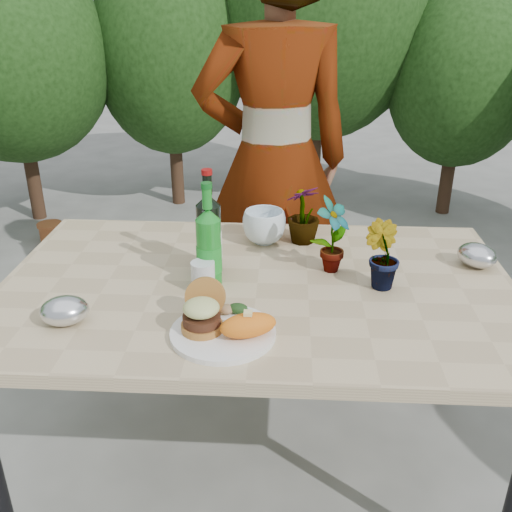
# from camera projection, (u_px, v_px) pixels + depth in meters

# --- Properties ---
(ground) EXTENTS (80.00, 80.00, 0.00)m
(ground) POSITION_uv_depth(u_px,v_px,m) (257.00, 464.00, 2.09)
(ground) COLOR slate
(ground) RESTS_ON ground
(patio_table) EXTENTS (1.60, 1.00, 0.75)m
(patio_table) POSITION_uv_depth(u_px,v_px,m) (257.00, 299.00, 1.80)
(patio_table) COLOR tan
(patio_table) RESTS_ON ground
(shrub_hedge) EXTENTS (6.92, 5.26, 2.30)m
(shrub_hedge) POSITION_uv_depth(u_px,v_px,m) (284.00, 76.00, 3.07)
(shrub_hedge) COLOR #382316
(shrub_hedge) RESTS_ON ground
(dinner_plate) EXTENTS (0.28, 0.28, 0.01)m
(dinner_plate) POSITION_uv_depth(u_px,v_px,m) (223.00, 333.00, 1.50)
(dinner_plate) COLOR white
(dinner_plate) RESTS_ON patio_table
(burger_stack) EXTENTS (0.11, 0.16, 0.11)m
(burger_stack) POSITION_uv_depth(u_px,v_px,m) (203.00, 311.00, 1.50)
(burger_stack) COLOR #B7722D
(burger_stack) RESTS_ON dinner_plate
(sweet_potato) EXTENTS (0.17, 0.12, 0.06)m
(sweet_potato) POSITION_uv_depth(u_px,v_px,m) (248.00, 325.00, 1.46)
(sweet_potato) COLOR orange
(sweet_potato) RESTS_ON dinner_plate
(grilled_veg) EXTENTS (0.08, 0.05, 0.03)m
(grilled_veg) POSITION_uv_depth(u_px,v_px,m) (233.00, 309.00, 1.58)
(grilled_veg) COLOR olive
(grilled_veg) RESTS_ON dinner_plate
(wine_bottle) EXTENTS (0.08, 0.08, 0.34)m
(wine_bottle) POSITION_uv_depth(u_px,v_px,m) (209.00, 234.00, 1.81)
(wine_bottle) COLOR black
(wine_bottle) RESTS_ON patio_table
(sparkling_water) EXTENTS (0.08, 0.08, 0.32)m
(sparkling_water) POSITION_uv_depth(u_px,v_px,m) (209.00, 248.00, 1.73)
(sparkling_water) COLOR #167E21
(sparkling_water) RESTS_ON patio_table
(plastic_cup) EXTENTS (0.07, 0.07, 0.09)m
(plastic_cup) POSITION_uv_depth(u_px,v_px,m) (203.00, 277.00, 1.71)
(plastic_cup) COLOR silver
(plastic_cup) RESTS_ON patio_table
(seedling_left) EXTENTS (0.15, 0.16, 0.25)m
(seedling_left) POSITION_uv_depth(u_px,v_px,m) (332.00, 236.00, 1.80)
(seedling_left) COLOR #275E20
(seedling_left) RESTS_ON patio_table
(seedling_mid) EXTENTS (0.15, 0.15, 0.21)m
(seedling_mid) POSITION_uv_depth(u_px,v_px,m) (382.00, 255.00, 1.71)
(seedling_mid) COLOR #255C1F
(seedling_mid) RESTS_ON patio_table
(seedling_right) EXTENTS (0.16, 0.16, 0.21)m
(seedling_right) POSITION_uv_depth(u_px,v_px,m) (303.00, 214.00, 2.02)
(seedling_right) COLOR #1C511B
(seedling_right) RESTS_ON patio_table
(blue_bowl) EXTENTS (0.16, 0.16, 0.12)m
(blue_bowl) POSITION_uv_depth(u_px,v_px,m) (264.00, 227.00, 2.03)
(blue_bowl) COLOR silver
(blue_bowl) RESTS_ON patio_table
(foil_packet_left) EXTENTS (0.15, 0.13, 0.08)m
(foil_packet_left) POSITION_uv_depth(u_px,v_px,m) (65.00, 311.00, 1.54)
(foil_packet_left) COLOR silver
(foil_packet_left) RESTS_ON patio_table
(foil_packet_right) EXTENTS (0.17, 0.17, 0.08)m
(foil_packet_right) POSITION_uv_depth(u_px,v_px,m) (477.00, 255.00, 1.87)
(foil_packet_right) COLOR silver
(foil_packet_right) RESTS_ON patio_table
(person) EXTENTS (0.75, 0.58, 1.84)m
(person) POSITION_uv_depth(u_px,v_px,m) (274.00, 163.00, 2.39)
(person) COLOR #8C6446
(person) RESTS_ON ground
(terracotta_pot) EXTENTS (0.17, 0.17, 0.14)m
(terracotta_pot) POSITION_uv_depth(u_px,v_px,m) (51.00, 232.00, 3.90)
(terracotta_pot) COLOR #A15229
(terracotta_pot) RESTS_ON ground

